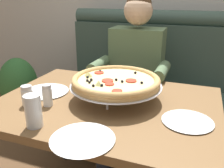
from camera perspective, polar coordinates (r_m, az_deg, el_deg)
booth_bench at (r=2.18m, az=7.35°, el=-2.99°), size 1.49×0.78×1.13m
dining_table at (r=1.31m, az=-1.35°, el=-8.01°), size 1.14×0.84×0.73m
diner_main at (r=1.83m, az=5.02°, el=2.96°), size 0.54×0.64×1.27m
pizza at (r=1.25m, az=0.87°, el=0.60°), size 0.48×0.48×0.14m
shaker_oregano at (r=1.25m, az=-14.99°, el=-2.93°), size 0.05×0.05×0.11m
shaker_pepper_flakes at (r=1.28m, az=-19.32°, el=-2.92°), size 0.06×0.06×0.10m
plate_near_left at (r=1.12m, az=17.39°, el=-8.08°), size 0.22×0.22×0.02m
plate_near_right at (r=1.43m, az=-15.33°, el=-1.43°), size 0.26×0.26×0.02m
plate_far_side at (r=0.96m, az=-6.96°, el=-12.44°), size 0.25×0.25×0.02m
drinking_glass at (r=1.06m, az=-18.00°, el=-6.54°), size 0.07×0.07×0.14m
potted_plant at (r=2.52m, az=-20.97°, el=-1.18°), size 0.36×0.36×0.70m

